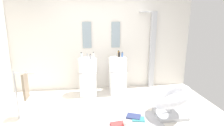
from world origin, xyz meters
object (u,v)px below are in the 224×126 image
(magazine_red, at_px, (118,124))
(magazine_teal, at_px, (138,119))
(soap_bottle_black, at_px, (119,55))
(soap_bottle_clear, at_px, (81,56))
(soap_bottle_grey, at_px, (90,57))
(pedestal_sink_left, at_px, (88,76))
(pedestal_sink_right, at_px, (118,75))
(soap_bottle_amber, at_px, (119,54))
(soap_bottle_white, at_px, (93,55))
(towel_rack, at_px, (24,87))
(magazine_navy, at_px, (134,116))
(soap_bottle_blue, at_px, (122,55))
(shower_column, at_px, (152,49))
(coffee_mug, at_px, (125,124))
(lounge_chair, at_px, (171,99))

(magazine_red, bearing_deg, magazine_teal, 11.96)
(soap_bottle_black, xyz_separation_m, soap_bottle_clear, (-0.93, -0.18, 0.02))
(soap_bottle_black, height_order, soap_bottle_grey, soap_bottle_black)
(magazine_teal, height_order, magazine_red, magazine_red)
(pedestal_sink_left, distance_m, pedestal_sink_right, 0.75)
(magazine_red, xyz_separation_m, soap_bottle_amber, (0.25, 1.61, 0.97))
(soap_bottle_black, relative_size, soap_bottle_amber, 0.83)
(soap_bottle_white, height_order, soap_bottle_clear, soap_bottle_clear)
(pedestal_sink_left, relative_size, soap_bottle_clear, 5.95)
(towel_rack, height_order, magazine_navy, towel_rack)
(towel_rack, relative_size, soap_bottle_blue, 7.15)
(shower_column, xyz_separation_m, magazine_teal, (-0.79, -1.68, -1.06))
(magazine_navy, distance_m, soap_bottle_clear, 1.83)
(soap_bottle_grey, bearing_deg, pedestal_sink_right, 7.46)
(magazine_teal, relative_size, soap_bottle_grey, 1.78)
(magazine_teal, height_order, soap_bottle_clear, soap_bottle_clear)
(towel_rack, distance_m, magazine_teal, 2.21)
(soap_bottle_blue, height_order, soap_bottle_amber, soap_bottle_amber)
(pedestal_sink_left, relative_size, pedestal_sink_right, 1.00)
(magazine_navy, relative_size, coffee_mug, 2.92)
(magazine_red, xyz_separation_m, soap_bottle_grey, (-0.46, 1.39, 0.95))
(towel_rack, bearing_deg, soap_bottle_black, 29.69)
(magazine_teal, bearing_deg, pedestal_sink_left, 137.51)
(pedestal_sink_right, xyz_separation_m, soap_bottle_amber, (0.04, 0.14, 0.51))
(pedestal_sink_right, bearing_deg, soap_bottle_grey, -172.54)
(pedestal_sink_right, distance_m, magazine_teal, 1.43)
(shower_column, xyz_separation_m, towel_rack, (-2.89, -1.35, -0.45))
(magazine_navy, bearing_deg, magazine_teal, -28.85)
(soap_bottle_grey, bearing_deg, shower_column, 14.54)
(pedestal_sink_left, relative_size, coffee_mug, 11.34)
(soap_bottle_clear, bearing_deg, soap_bottle_white, 18.69)
(soap_bottle_amber, bearing_deg, magazine_teal, -84.12)
(magazine_navy, height_order, soap_bottle_blue, soap_bottle_blue)
(pedestal_sink_right, relative_size, soap_bottle_white, 6.72)
(shower_column, distance_m, soap_bottle_clear, 1.92)
(magazine_teal, bearing_deg, soap_bottle_grey, 137.19)
(soap_bottle_blue, bearing_deg, soap_bottle_black, 155.67)
(magazine_teal, bearing_deg, soap_bottle_amber, 108.23)
(magazine_red, distance_m, coffee_mug, 0.13)
(soap_bottle_white, bearing_deg, pedestal_sink_left, -170.87)
(lounge_chair, distance_m, soap_bottle_blue, 1.63)
(soap_bottle_black, distance_m, soap_bottle_grey, 0.75)
(magazine_teal, bearing_deg, lounge_chair, 20.46)
(pedestal_sink_left, xyz_separation_m, magazine_navy, (0.87, -1.24, -0.46))
(towel_rack, distance_m, soap_bottle_white, 1.70)
(shower_column, xyz_separation_m, coffee_mug, (-1.07, -1.85, -1.02))
(magazine_navy, height_order, soap_bottle_amber, soap_bottle_amber)
(magazine_teal, bearing_deg, soap_bottle_blue, 105.20)
(pedestal_sink_left, height_order, soap_bottle_white, soap_bottle_white)
(lounge_chair, bearing_deg, soap_bottle_white, 138.95)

